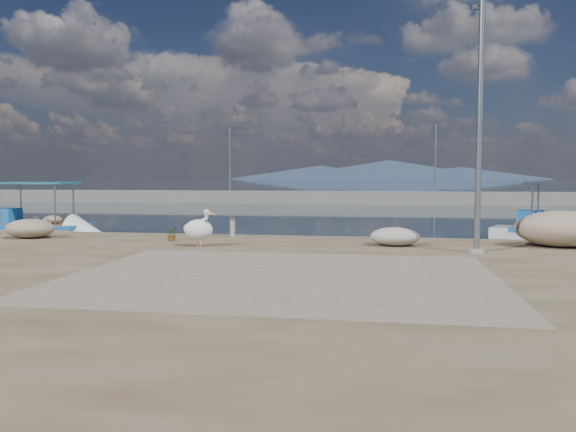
% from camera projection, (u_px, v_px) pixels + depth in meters
% --- Properties ---
extents(ground, '(1400.00, 1400.00, 0.00)m').
position_uv_depth(ground, '(265.00, 274.00, 15.07)').
color(ground, '#162635').
rests_on(ground, ground).
extents(quay, '(44.00, 22.00, 0.50)m').
position_uv_depth(quay, '(189.00, 321.00, 9.15)').
color(quay, brown).
rests_on(quay, ground).
extents(quay_patch, '(9.00, 7.00, 0.01)m').
position_uv_depth(quay_patch, '(281.00, 276.00, 11.92)').
color(quay_patch, gray).
rests_on(quay_patch, quay).
extents(breakwater, '(120.00, 2.20, 7.50)m').
position_uv_depth(breakwater, '(350.00, 198.00, 54.38)').
color(breakwater, gray).
rests_on(breakwater, ground).
extents(mountains, '(370.00, 280.00, 22.00)m').
position_uv_depth(mountains, '(384.00, 171.00, 653.11)').
color(mountains, '#28384C').
rests_on(mountains, ground).
extents(boat_left, '(5.80, 1.99, 2.78)m').
position_uv_depth(boat_left, '(37.00, 232.00, 24.31)').
color(boat_left, white).
rests_on(boat_left, ground).
extents(boat_right, '(6.14, 4.03, 2.82)m').
position_uv_depth(boat_right, '(568.00, 238.00, 21.89)').
color(boat_right, white).
rests_on(boat_right, ground).
extents(pelican, '(1.20, 0.80, 1.14)m').
position_uv_depth(pelican, '(199.00, 229.00, 16.87)').
color(pelican, tan).
rests_on(pelican, quay).
extents(lamp_post, '(0.44, 0.96, 7.00)m').
position_uv_depth(lamp_post, '(479.00, 133.00, 15.36)').
color(lamp_post, gray).
rests_on(lamp_post, quay).
extents(bollard_near, '(0.22, 0.22, 0.68)m').
position_uv_depth(bollard_near, '(233.00, 226.00, 19.67)').
color(bollard_near, gray).
rests_on(bollard_near, quay).
extents(bollard_far, '(0.23, 0.23, 0.70)m').
position_uv_depth(bollard_far, '(37.00, 225.00, 20.28)').
color(bollard_far, gray).
rests_on(bollard_far, quay).
extents(potted_plant, '(0.47, 0.42, 0.46)m').
position_uv_depth(potted_plant, '(172.00, 234.00, 18.31)').
color(potted_plant, '#33722D').
rests_on(potted_plant, quay).
extents(net_pile_d, '(1.50, 1.13, 0.56)m').
position_uv_depth(net_pile_d, '(395.00, 237.00, 17.16)').
color(net_pile_d, '#B4B0A7').
rests_on(net_pile_d, quay).
extents(net_pile_b, '(1.69, 1.32, 0.66)m').
position_uv_depth(net_pile_b, '(30.00, 228.00, 19.33)').
color(net_pile_b, '#C1A88F').
rests_on(net_pile_b, quay).
extents(net_pile_c, '(2.78, 1.98, 1.09)m').
position_uv_depth(net_pile_c, '(562.00, 229.00, 16.88)').
color(net_pile_c, '#C1A88F').
rests_on(net_pile_c, quay).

